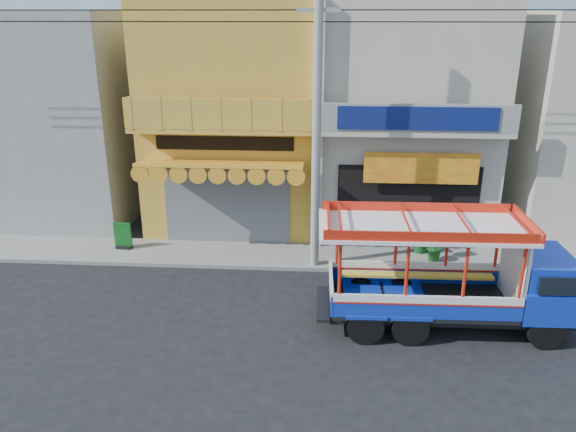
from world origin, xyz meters
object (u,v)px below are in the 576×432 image
object	(u,v)px
utility_pole	(322,106)
songthaew_truck	(469,276)
green_sign	(123,237)
potted_plant_c	(429,237)
potted_plant_a	(421,236)
potted_plant_b	(434,245)

from	to	relation	value
utility_pole	songthaew_truck	world-z (taller)	utility_pole
green_sign	potted_plant_c	xyz separation A→B (m)	(10.11, 0.49, 0.08)
utility_pole	songthaew_truck	xyz separation A→B (m)	(3.72, -3.28, -3.60)
songthaew_truck	green_sign	bearing A→B (deg)	158.08
green_sign	songthaew_truck	bearing A→B (deg)	-21.92
potted_plant_a	green_sign	bearing A→B (deg)	135.53
songthaew_truck	potted_plant_c	distance (m)	4.69
utility_pole	potted_plant_c	distance (m)	5.87
utility_pole	potted_plant_b	xyz separation A→B (m)	(3.60, 0.55, -4.38)
green_sign	potted_plant_a	world-z (taller)	potted_plant_a
utility_pole	potted_plant_c	world-z (taller)	utility_pole
potted_plant_a	potted_plant_b	distance (m)	0.78
potted_plant_a	potted_plant_b	xyz separation A→B (m)	(0.28, -0.73, 0.00)
utility_pole	green_sign	xyz separation A→B (m)	(-6.53, 0.84, -4.53)
potted_plant_a	potted_plant_b	size ratio (longest dim) A/B	1.00
green_sign	potted_plant_c	distance (m)	10.12
potted_plant_b	potted_plant_c	size ratio (longest dim) A/B	1.16
green_sign	potted_plant_b	xyz separation A→B (m)	(10.13, -0.29, 0.16)
songthaew_truck	potted_plant_b	world-z (taller)	songthaew_truck
green_sign	potted_plant_b	distance (m)	10.14
green_sign	potted_plant_a	distance (m)	9.86
potted_plant_c	potted_plant_a	bearing A→B (deg)	-50.99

